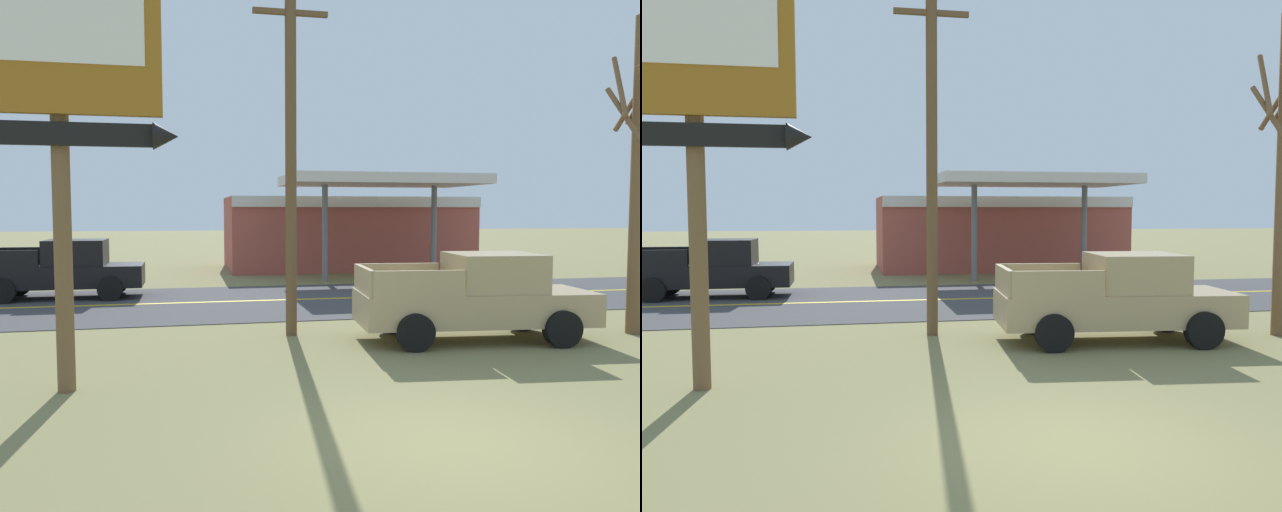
{
  "view_description": "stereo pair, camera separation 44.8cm",
  "coord_description": "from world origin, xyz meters",
  "views": [
    {
      "loc": [
        -3.26,
        -7.23,
        2.9
      ],
      "look_at": [
        0.0,
        8.0,
        1.8
      ],
      "focal_mm": 35.51,
      "sensor_mm": 36.0,
      "label": 1
    },
    {
      "loc": [
        -2.82,
        -7.31,
        2.9
      ],
      "look_at": [
        0.0,
        8.0,
        1.8
      ],
      "focal_mm": 35.51,
      "sensor_mm": 36.0,
      "label": 2
    }
  ],
  "objects": [
    {
      "name": "road_asphalt",
      "position": [
        0.0,
        13.0,
        0.01
      ],
      "size": [
        140.0,
        8.0,
        0.02
      ],
      "primitive_type": "cube",
      "color": "#3D3D3F",
      "rests_on": "ground"
    },
    {
      "name": "pickup_tan_parked_on_lawn",
      "position": [
        3.14,
        5.84,
        0.96
      ],
      "size": [
        5.35,
        2.59,
        1.96
      ],
      "color": "tan",
      "rests_on": "ground"
    },
    {
      "name": "motel_sign",
      "position": [
        -5.1,
        3.31,
        4.83
      ],
      "size": [
        3.41,
        0.54,
        6.94
      ],
      "color": "brown",
      "rests_on": "ground"
    },
    {
      "name": "utility_pole",
      "position": [
        -0.84,
        7.28,
        4.65
      ],
      "size": [
        1.91,
        0.26,
        8.71
      ],
      "color": "brown",
      "rests_on": "ground"
    },
    {
      "name": "ground_plane",
      "position": [
        0.0,
        0.0,
        0.0
      ],
      "size": [
        180.0,
        180.0,
        0.0
      ],
      "primitive_type": "plane",
      "color": "olive"
    },
    {
      "name": "road_centre_line",
      "position": [
        0.0,
        13.0,
        0.02
      ],
      "size": [
        126.0,
        0.2,
        0.01
      ],
      "primitive_type": "cube",
      "color": "gold",
      "rests_on": "road_asphalt"
    },
    {
      "name": "pickup_black_on_road",
      "position": [
        -7.19,
        15.0,
        0.96
      ],
      "size": [
        5.2,
        2.24,
        1.96
      ],
      "color": "black",
      "rests_on": "ground"
    },
    {
      "name": "gas_station",
      "position": [
        4.82,
        23.96,
        1.94
      ],
      "size": [
        12.0,
        11.5,
        4.4
      ],
      "color": "#A84C42",
      "rests_on": "ground"
    }
  ]
}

